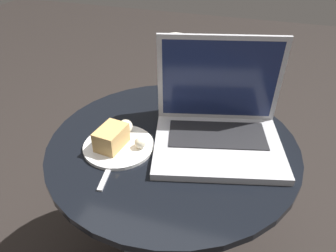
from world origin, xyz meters
TOP-DOWN VIEW (x-y plane):
  - table at (0.00, 0.00)m, footprint 0.66×0.66m
  - laptop at (0.11, 0.04)m, footprint 0.38×0.32m
  - beer_glass at (-0.04, 0.14)m, footprint 0.06×0.06m
  - snack_plate at (-0.13, -0.06)m, footprint 0.18×0.18m
  - fork at (-0.12, -0.12)m, footprint 0.05×0.18m

SIDE VIEW (x-z plane):
  - table at x=0.00m, z-range 0.13..0.65m
  - fork at x=-0.12m, z-range 0.52..0.52m
  - snack_plate at x=-0.13m, z-range 0.51..0.57m
  - laptop at x=0.11m, z-range 0.44..0.71m
  - beer_glass at x=-0.04m, z-range 0.52..0.76m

